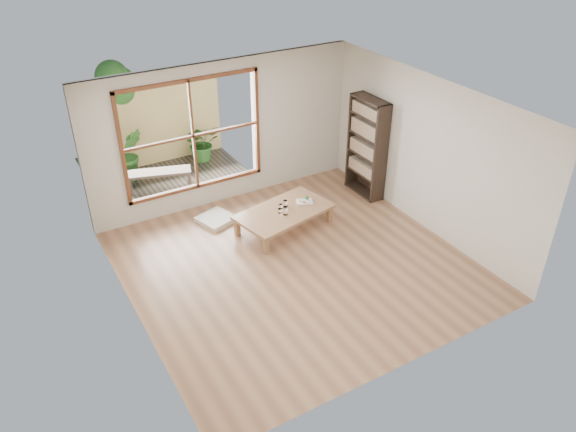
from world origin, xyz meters
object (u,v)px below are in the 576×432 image
garden_bench (159,174)px  low_table (284,213)px  food_tray (305,201)px  bookshelf (367,147)px

garden_bench → low_table: bearing=-42.3°
food_tray → garden_bench: bearing=151.3°
bookshelf → garden_bench: bearing=148.4°
low_table → garden_bench: bearing=108.1°
low_table → garden_bench: size_ratio=1.41×
garden_bench → food_tray: bearing=-33.8°
bookshelf → food_tray: 1.62m
food_tray → garden_bench: food_tray is taller
low_table → garden_bench: garden_bench is taller
bookshelf → food_tray: (-1.50, -0.26, -0.56)m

